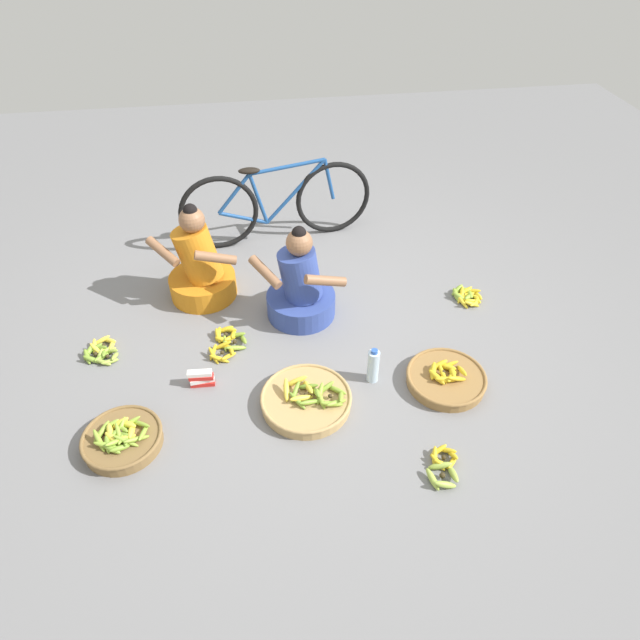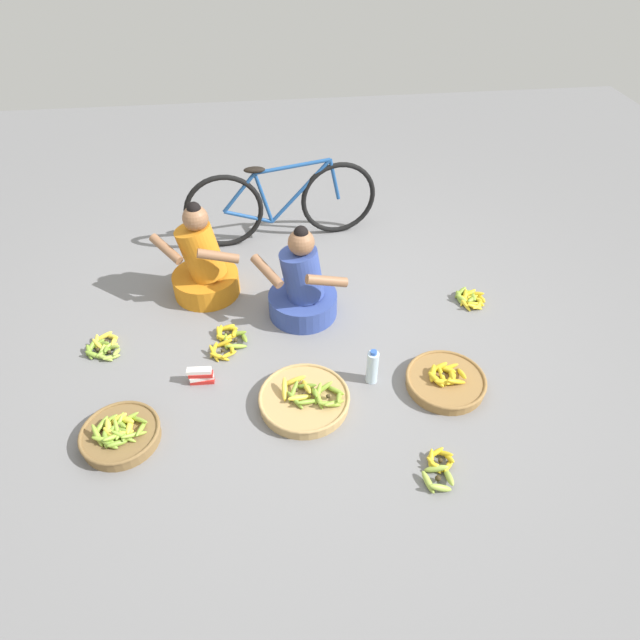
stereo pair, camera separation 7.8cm
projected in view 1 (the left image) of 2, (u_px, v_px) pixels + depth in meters
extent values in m
plane|color=slate|center=(316.00, 338.00, 4.00)|extent=(10.00, 10.00, 0.00)
cylinder|color=#334793|center=(301.00, 304.00, 4.15)|extent=(0.52, 0.52, 0.18)
cylinder|color=#334793|center=(300.00, 275.00, 3.97)|extent=(0.41, 0.38, 0.41)
sphere|color=#8C6042|center=(299.00, 243.00, 3.79)|extent=(0.19, 0.19, 0.19)
sphere|color=black|center=(299.00, 233.00, 3.74)|extent=(0.10, 0.10, 0.10)
cylinder|color=#8C6042|center=(265.00, 272.00, 3.87)|extent=(0.24, 0.29, 0.16)
cylinder|color=#8C6042|center=(326.00, 281.00, 3.79)|extent=(0.31, 0.12, 0.16)
cylinder|color=orange|center=(203.00, 285.00, 4.33)|extent=(0.52, 0.52, 0.18)
cylinder|color=orange|center=(198.00, 254.00, 4.14)|extent=(0.43, 0.38, 0.47)
sphere|color=#8C6042|center=(192.00, 220.00, 3.94)|extent=(0.19, 0.19, 0.19)
sphere|color=black|center=(190.00, 211.00, 3.89)|extent=(0.10, 0.10, 0.10)
cylinder|color=#8C6042|center=(163.00, 252.00, 4.01)|extent=(0.26, 0.27, 0.16)
cylinder|color=#8C6042|center=(216.00, 258.00, 3.95)|extent=(0.31, 0.09, 0.16)
torus|color=black|center=(219.00, 213.00, 4.68)|extent=(0.68, 0.12, 0.68)
torus|color=black|center=(333.00, 198.00, 4.88)|extent=(0.68, 0.12, 0.68)
cylinder|color=#1E4C8C|center=(295.00, 192.00, 4.74)|extent=(0.55, 0.10, 0.55)
cylinder|color=#1E4C8C|center=(259.00, 199.00, 4.70)|extent=(0.15, 0.05, 0.49)
cylinder|color=#1E4C8C|center=(287.00, 167.00, 4.57)|extent=(0.65, 0.11, 0.08)
cylinder|color=#1E4C8C|center=(244.00, 218.00, 4.77)|extent=(0.42, 0.08, 0.18)
cylinder|color=#1E4C8C|center=(234.00, 194.00, 4.61)|extent=(0.32, 0.07, 0.35)
cylinder|color=#1E4C8C|center=(329.00, 179.00, 4.75)|extent=(0.11, 0.04, 0.38)
ellipsoid|color=black|center=(249.00, 171.00, 4.51)|extent=(0.18, 0.08, 0.05)
cylinder|color=olive|center=(446.00, 380.00, 3.64)|extent=(0.52, 0.52, 0.07)
torus|color=olive|center=(447.00, 376.00, 3.62)|extent=(0.53, 0.53, 0.02)
ellipsoid|color=gold|center=(462.00, 371.00, 3.62)|extent=(0.03, 0.15, 0.08)
ellipsoid|color=gold|center=(448.00, 365.00, 3.66)|extent=(0.15, 0.05, 0.07)
ellipsoid|color=gold|center=(443.00, 374.00, 3.60)|extent=(0.04, 0.15, 0.07)
ellipsoid|color=gold|center=(457.00, 379.00, 3.56)|extent=(0.15, 0.05, 0.09)
sphere|color=#382D19|center=(452.00, 372.00, 3.61)|extent=(0.03, 0.03, 0.03)
ellipsoid|color=gold|center=(452.00, 372.00, 3.60)|extent=(0.06, 0.15, 0.08)
ellipsoid|color=gold|center=(446.00, 367.00, 3.65)|extent=(0.14, 0.12, 0.06)
ellipsoid|color=gold|center=(438.00, 365.00, 3.65)|extent=(0.15, 0.07, 0.09)
ellipsoid|color=gold|center=(433.00, 371.00, 3.62)|extent=(0.09, 0.15, 0.07)
ellipsoid|color=gold|center=(437.00, 377.00, 3.57)|extent=(0.11, 0.14, 0.07)
ellipsoid|color=gold|center=(445.00, 379.00, 3.56)|extent=(0.15, 0.05, 0.07)
ellipsoid|color=gold|center=(452.00, 376.00, 3.58)|extent=(0.12, 0.13, 0.06)
sphere|color=#382D19|center=(443.00, 372.00, 3.61)|extent=(0.03, 0.03, 0.03)
cylinder|color=tan|center=(306.00, 401.00, 3.50)|extent=(0.58, 0.58, 0.07)
torus|color=tan|center=(306.00, 397.00, 3.48)|extent=(0.59, 0.59, 0.02)
ellipsoid|color=#8CAD38|center=(341.00, 396.00, 3.44)|extent=(0.07, 0.15, 0.09)
ellipsoid|color=#8CAD38|center=(337.00, 390.00, 3.49)|extent=(0.13, 0.13, 0.05)
ellipsoid|color=#8CAD38|center=(325.00, 388.00, 3.49)|extent=(0.15, 0.09, 0.09)
ellipsoid|color=#8CAD38|center=(320.00, 393.00, 3.46)|extent=(0.08, 0.15, 0.09)
ellipsoid|color=#8CAD38|center=(321.00, 399.00, 3.43)|extent=(0.07, 0.16, 0.08)
ellipsoid|color=#8CAD38|center=(332.00, 404.00, 3.40)|extent=(0.15, 0.03, 0.07)
ellipsoid|color=#8CAD38|center=(336.00, 403.00, 3.41)|extent=(0.15, 0.09, 0.07)
sphere|color=#382D19|center=(330.00, 396.00, 3.45)|extent=(0.03, 0.03, 0.03)
ellipsoid|color=yellow|center=(308.00, 387.00, 3.50)|extent=(0.07, 0.17, 0.08)
ellipsoid|color=yellow|center=(296.00, 381.00, 3.53)|extent=(0.16, 0.04, 0.10)
ellipsoid|color=yellow|center=(286.00, 390.00, 3.47)|extent=(0.05, 0.16, 0.10)
ellipsoid|color=yellow|center=(302.00, 398.00, 3.43)|extent=(0.17, 0.07, 0.07)
sphere|color=#382D19|center=(298.00, 390.00, 3.48)|extent=(0.03, 0.03, 0.03)
ellipsoid|color=olive|center=(316.00, 392.00, 3.46)|extent=(0.04, 0.15, 0.09)
ellipsoid|color=olive|center=(307.00, 386.00, 3.51)|extent=(0.16, 0.07, 0.08)
ellipsoid|color=olive|center=(295.00, 392.00, 3.47)|extent=(0.10, 0.15, 0.08)
ellipsoid|color=olive|center=(297.00, 401.00, 3.42)|extent=(0.11, 0.15, 0.07)
ellipsoid|color=olive|center=(310.00, 402.00, 3.41)|extent=(0.16, 0.08, 0.08)
sphere|color=#382D19|center=(305.00, 395.00, 3.46)|extent=(0.03, 0.03, 0.03)
cylinder|color=brown|center=(123.00, 440.00, 3.27)|extent=(0.46, 0.46, 0.08)
torus|color=brown|center=(121.00, 436.00, 3.24)|extent=(0.48, 0.48, 0.02)
ellipsoid|color=#8CAD38|center=(144.00, 432.00, 3.23)|extent=(0.06, 0.16, 0.07)
ellipsoid|color=#8CAD38|center=(140.00, 424.00, 3.28)|extent=(0.15, 0.12, 0.06)
ellipsoid|color=#8CAD38|center=(128.00, 424.00, 3.28)|extent=(0.16, 0.09, 0.07)
ellipsoid|color=#8CAD38|center=(120.00, 429.00, 3.24)|extent=(0.08, 0.16, 0.09)
ellipsoid|color=#8CAD38|center=(119.00, 435.00, 3.21)|extent=(0.07, 0.16, 0.09)
ellipsoid|color=#8CAD38|center=(126.00, 441.00, 3.18)|extent=(0.16, 0.08, 0.09)
ellipsoid|color=#8CAD38|center=(137.00, 439.00, 3.19)|extent=(0.15, 0.10, 0.09)
sphere|color=#382D19|center=(132.00, 432.00, 3.23)|extent=(0.03, 0.03, 0.03)
ellipsoid|color=yellow|center=(132.00, 431.00, 3.24)|extent=(0.04, 0.14, 0.06)
ellipsoid|color=yellow|center=(128.00, 424.00, 3.27)|extent=(0.14, 0.11, 0.07)
ellipsoid|color=yellow|center=(119.00, 424.00, 3.27)|extent=(0.14, 0.08, 0.09)
ellipsoid|color=yellow|center=(110.00, 434.00, 3.21)|extent=(0.06, 0.14, 0.09)
ellipsoid|color=yellow|center=(113.00, 439.00, 3.19)|extent=(0.13, 0.12, 0.07)
ellipsoid|color=yellow|center=(125.00, 439.00, 3.19)|extent=(0.14, 0.10, 0.06)
sphere|color=#382D19|center=(121.00, 432.00, 3.23)|extent=(0.03, 0.03, 0.03)
ellipsoid|color=#8CAD38|center=(123.00, 436.00, 3.21)|extent=(0.06, 0.16, 0.06)
ellipsoid|color=#8CAD38|center=(121.00, 428.00, 3.25)|extent=(0.13, 0.14, 0.08)
ellipsoid|color=#8CAD38|center=(108.00, 427.00, 3.25)|extent=(0.16, 0.09, 0.08)
ellipsoid|color=#8CAD38|center=(102.00, 432.00, 3.23)|extent=(0.11, 0.15, 0.07)
ellipsoid|color=#8CAD38|center=(99.00, 441.00, 3.18)|extent=(0.10, 0.15, 0.09)
ellipsoid|color=#8CAD38|center=(107.00, 445.00, 3.16)|extent=(0.16, 0.07, 0.07)
ellipsoid|color=#8CAD38|center=(117.00, 441.00, 3.17)|extent=(0.14, 0.12, 0.09)
sphere|color=#382D19|center=(111.00, 436.00, 3.21)|extent=(0.03, 0.03, 0.03)
ellipsoid|color=olive|center=(126.00, 440.00, 3.19)|extent=(0.05, 0.12, 0.07)
ellipsoid|color=olive|center=(122.00, 435.00, 3.22)|extent=(0.12, 0.08, 0.06)
ellipsoid|color=olive|center=(111.00, 437.00, 3.20)|extent=(0.11, 0.11, 0.07)
ellipsoid|color=olive|center=(108.00, 445.00, 3.17)|extent=(0.06, 0.13, 0.06)
ellipsoid|color=olive|center=(112.00, 449.00, 3.14)|extent=(0.12, 0.09, 0.06)
ellipsoid|color=olive|center=(120.00, 448.00, 3.15)|extent=(0.12, 0.08, 0.06)
sphere|color=#382D19|center=(117.00, 442.00, 3.18)|extent=(0.03, 0.03, 0.03)
ellipsoid|color=yellow|center=(476.00, 299.00, 4.31)|extent=(0.04, 0.15, 0.05)
ellipsoid|color=yellow|center=(473.00, 296.00, 4.33)|extent=(0.11, 0.13, 0.06)
ellipsoid|color=yellow|center=(466.00, 295.00, 4.35)|extent=(0.15, 0.03, 0.05)
ellipsoid|color=yellow|center=(461.00, 297.00, 4.32)|extent=(0.11, 0.13, 0.07)
ellipsoid|color=yellow|center=(462.00, 302.00, 4.28)|extent=(0.07, 0.15, 0.06)
ellipsoid|color=yellow|center=(472.00, 304.00, 4.25)|extent=(0.14, 0.03, 0.09)
ellipsoid|color=yellow|center=(475.00, 304.00, 4.26)|extent=(0.14, 0.10, 0.06)
sphere|color=#382D19|center=(469.00, 300.00, 4.30)|extent=(0.03, 0.03, 0.03)
ellipsoid|color=#8CAD38|center=(470.00, 294.00, 4.34)|extent=(0.06, 0.14, 0.07)
ellipsoid|color=#8CAD38|center=(463.00, 290.00, 4.39)|extent=(0.14, 0.09, 0.07)
ellipsoid|color=#8CAD38|center=(457.00, 290.00, 4.37)|extent=(0.13, 0.10, 0.09)
ellipsoid|color=#8CAD38|center=(456.00, 295.00, 4.33)|extent=(0.05, 0.14, 0.08)
ellipsoid|color=#8CAD38|center=(460.00, 297.00, 4.31)|extent=(0.12, 0.12, 0.08)
ellipsoid|color=#8CAD38|center=(469.00, 297.00, 4.31)|extent=(0.13, 0.11, 0.07)
sphere|color=#382D19|center=(463.00, 294.00, 4.34)|extent=(0.04, 0.04, 0.04)
ellipsoid|color=gold|center=(478.00, 295.00, 4.34)|extent=(0.04, 0.15, 0.06)
ellipsoid|color=gold|center=(471.00, 291.00, 4.37)|extent=(0.15, 0.10, 0.08)
ellipsoid|color=gold|center=(465.00, 291.00, 4.37)|extent=(0.15, 0.08, 0.07)
ellipsoid|color=gold|center=(462.00, 294.00, 4.33)|extent=(0.08, 0.15, 0.09)
ellipsoid|color=gold|center=(464.00, 299.00, 4.30)|extent=(0.10, 0.15, 0.07)
ellipsoid|color=gold|center=(473.00, 301.00, 4.28)|extent=(0.15, 0.03, 0.07)
ellipsoid|color=gold|center=(478.00, 299.00, 4.30)|extent=(0.12, 0.13, 0.06)
sphere|color=#382D19|center=(470.00, 296.00, 4.33)|extent=(0.03, 0.03, 0.03)
ellipsoid|color=gold|center=(233.00, 334.00, 3.98)|extent=(0.06, 0.13, 0.08)
ellipsoid|color=gold|center=(229.00, 330.00, 4.03)|extent=(0.13, 0.09, 0.07)
ellipsoid|color=gold|center=(226.00, 329.00, 4.03)|extent=(0.13, 0.04, 0.07)
ellipsoid|color=gold|center=(218.00, 334.00, 3.99)|extent=(0.07, 0.13, 0.07)
ellipsoid|color=gold|center=(218.00, 336.00, 3.97)|extent=(0.06, 0.13, 0.08)
ellipsoid|color=gold|center=(223.00, 340.00, 3.95)|extent=(0.13, 0.08, 0.06)
ellipsoid|color=gold|center=(231.00, 338.00, 3.96)|extent=(0.12, 0.11, 0.07)
sphere|color=#382D19|center=(226.00, 335.00, 3.99)|extent=(0.03, 0.03, 0.03)
ellipsoid|color=gold|center=(231.00, 350.00, 3.86)|extent=(0.05, 0.15, 0.08)
ellipsoid|color=gold|center=(227.00, 347.00, 3.90)|extent=(0.14, 0.10, 0.06)
ellipsoid|color=gold|center=(222.00, 346.00, 3.89)|extent=(0.15, 0.03, 0.09)
ellipsoid|color=gold|center=(213.00, 352.00, 3.86)|extent=(0.07, 0.15, 0.05)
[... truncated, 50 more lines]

